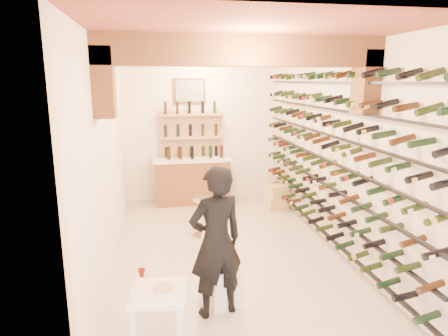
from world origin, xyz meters
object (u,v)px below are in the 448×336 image
wine_rack (322,153)px  back_counter (192,180)px  tasting_table (158,303)px  crate_lower (276,203)px  white_stool (221,284)px  person (216,242)px  chrome_barstool (203,214)px

wine_rack → back_counter: (-1.83, 2.65, -1.02)m
tasting_table → crate_lower: size_ratio=2.04×
back_counter → crate_lower: bearing=-24.4°
tasting_table → white_stool: size_ratio=1.82×
wine_rack → crate_lower: wine_rack is taller
wine_rack → person: bearing=-139.7°
wine_rack → tasting_table: size_ratio=6.31×
chrome_barstool → crate_lower: chrome_barstool is taller
chrome_barstool → back_counter: bearing=89.9°
white_stool → chrome_barstool: 2.15m
back_counter → wine_rack: bearing=-55.3°
wine_rack → back_counter: bearing=124.7°
tasting_table → crate_lower: tasting_table is taller
wine_rack → chrome_barstool: size_ratio=7.91×
tasting_table → person: bearing=52.1°
white_stool → tasting_table: bearing=-130.0°
back_counter → person: size_ratio=0.95×
tasting_table → crate_lower: (2.50, 4.24, -0.48)m
wine_rack → white_stool: size_ratio=11.48×
tasting_table → crate_lower: 4.94m
chrome_barstool → crate_lower: (1.70, 1.20, -0.28)m
white_stool → person: size_ratio=0.28×
wine_rack → white_stool: bearing=-142.0°
white_stool → person: bearing=-113.1°
chrome_barstool → wine_rack: bearing=-20.2°
tasting_table → chrome_barstool: 3.14m
crate_lower → wine_rack: bearing=-86.0°
wine_rack → back_counter: 3.38m
wine_rack → tasting_table: 3.66m
back_counter → white_stool: bearing=-90.7°
white_stool → crate_lower: (1.75, 3.35, -0.12)m
white_stool → person: (-0.08, -0.20, 0.64)m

